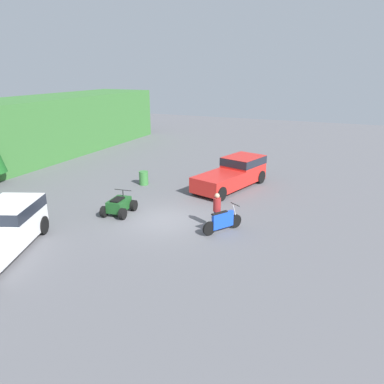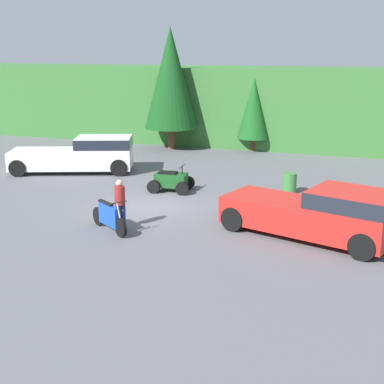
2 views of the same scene
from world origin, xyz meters
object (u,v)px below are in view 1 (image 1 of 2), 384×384
(pickup_truck_red, at_px, (235,172))
(rider_person, at_px, (217,209))
(steel_barrel, at_px, (144,178))
(quad_atv, at_px, (119,206))
(dirt_bike, at_px, (223,221))

(pickup_truck_red, bearing_deg, rider_person, -153.59)
(rider_person, height_order, steel_barrel, rider_person)
(quad_atv, height_order, rider_person, rider_person)
(pickup_truck_red, xyz_separation_m, rider_person, (-6.62, -1.16, -0.01))
(pickup_truck_red, distance_m, steel_barrel, 5.84)
(dirt_bike, relative_size, quad_atv, 0.97)
(pickup_truck_red, xyz_separation_m, quad_atv, (-6.85, 4.09, -0.50))
(dirt_bike, relative_size, steel_barrel, 2.15)
(steel_barrel, bearing_deg, quad_atv, -164.09)
(dirt_bike, height_order, rider_person, rider_person)
(rider_person, xyz_separation_m, steel_barrel, (4.69, 6.65, -0.50))
(steel_barrel, bearing_deg, rider_person, -125.20)
(dirt_bike, xyz_separation_m, quad_atv, (0.01, 5.63, -0.05))
(steel_barrel, bearing_deg, dirt_bike, -125.06)
(quad_atv, distance_m, steel_barrel, 5.12)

